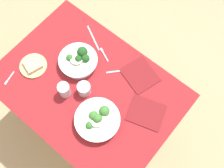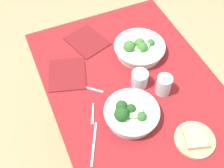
# 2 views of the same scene
# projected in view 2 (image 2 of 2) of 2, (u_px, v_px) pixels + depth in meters

# --- Properties ---
(ground_plane) EXTENTS (6.00, 6.00, 0.00)m
(ground_plane) POSITION_uv_depth(u_px,v_px,m) (127.00, 147.00, 1.97)
(ground_plane) COLOR tan
(dining_table) EXTENTS (1.12, 0.80, 0.70)m
(dining_table) POSITION_uv_depth(u_px,v_px,m) (132.00, 101.00, 1.51)
(dining_table) COLOR maroon
(dining_table) RESTS_ON ground_plane
(broccoli_bowl_far) EXTENTS (0.27, 0.27, 0.10)m
(broccoli_bowl_far) POSITION_uv_depth(u_px,v_px,m) (139.00, 48.00, 1.51)
(broccoli_bowl_far) COLOR white
(broccoli_bowl_far) RESTS_ON dining_table
(broccoli_bowl_near) EXTENTS (0.25, 0.25, 0.11)m
(broccoli_bowl_near) POSITION_uv_depth(u_px,v_px,m) (131.00, 114.00, 1.27)
(broccoli_bowl_near) COLOR white
(broccoli_bowl_near) RESTS_ON dining_table
(bread_side_plate) EXTENTS (0.17, 0.17, 0.04)m
(bread_side_plate) POSITION_uv_depth(u_px,v_px,m) (195.00, 139.00, 1.22)
(bread_side_plate) COLOR #D6B27A
(bread_side_plate) RESTS_ON dining_table
(water_glass_center) EXTENTS (0.07, 0.07, 0.10)m
(water_glass_center) POSITION_uv_depth(u_px,v_px,m) (164.00, 85.00, 1.35)
(water_glass_center) COLOR silver
(water_glass_center) RESTS_ON dining_table
(water_glass_side) EXTENTS (0.08, 0.08, 0.08)m
(water_glass_side) POSITION_uv_depth(u_px,v_px,m) (139.00, 78.00, 1.39)
(water_glass_side) COLOR silver
(water_glass_side) RESTS_ON dining_table
(fork_by_far_bowl) EXTENTS (0.10, 0.05, 0.00)m
(fork_by_far_bowl) POSITION_uv_depth(u_px,v_px,m) (93.00, 115.00, 1.31)
(fork_by_far_bowl) COLOR #B7B7BC
(fork_by_far_bowl) RESTS_ON dining_table
(table_knife_left) EXTENTS (0.19, 0.10, 0.00)m
(table_knife_left) POSITION_uv_depth(u_px,v_px,m) (94.00, 143.00, 1.22)
(table_knife_left) COLOR #B7B7BC
(table_knife_left) RESTS_ON dining_table
(table_knife_right) EXTENTS (0.15, 0.16, 0.00)m
(table_knife_right) POSITION_uv_depth(u_px,v_px,m) (83.00, 87.00, 1.40)
(table_knife_right) COLOR #B7B7BC
(table_knife_right) RESTS_ON dining_table
(napkin_folded_upper) EXTENTS (0.25, 0.23, 0.01)m
(napkin_folded_upper) POSITION_uv_depth(u_px,v_px,m) (87.00, 41.00, 1.59)
(napkin_folded_upper) COLOR maroon
(napkin_folded_upper) RESTS_ON dining_table
(napkin_folded_lower) EXTENTS (0.25, 0.23, 0.01)m
(napkin_folded_lower) POSITION_uv_depth(u_px,v_px,m) (67.00, 74.00, 1.45)
(napkin_folded_lower) COLOR maroon
(napkin_folded_lower) RESTS_ON dining_table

